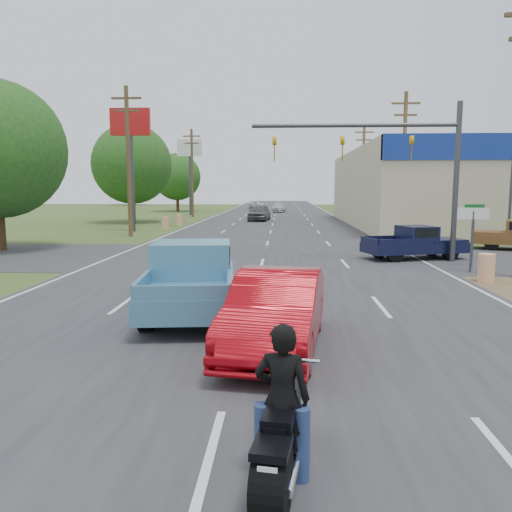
# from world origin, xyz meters

# --- Properties ---
(ground) EXTENTS (200.00, 200.00, 0.00)m
(ground) POSITION_xyz_m (0.00, 0.00, 0.00)
(ground) COLOR #385020
(ground) RESTS_ON ground
(main_road) EXTENTS (15.00, 180.00, 0.02)m
(main_road) POSITION_xyz_m (0.00, 40.00, 0.01)
(main_road) COLOR #2D2D30
(main_road) RESTS_ON ground
(cross_road) EXTENTS (120.00, 10.00, 0.02)m
(cross_road) POSITION_xyz_m (0.00, 18.00, 0.01)
(cross_road) COLOR #2D2D30
(cross_road) RESTS_ON ground
(utility_pole_2) EXTENTS (2.00, 0.28, 10.00)m
(utility_pole_2) POSITION_xyz_m (9.50, 31.00, 5.32)
(utility_pole_2) COLOR #4C3823
(utility_pole_2) RESTS_ON ground
(utility_pole_3) EXTENTS (2.00, 0.28, 10.00)m
(utility_pole_3) POSITION_xyz_m (9.50, 49.00, 5.32)
(utility_pole_3) COLOR #4C3823
(utility_pole_3) RESTS_ON ground
(utility_pole_5) EXTENTS (2.00, 0.28, 10.00)m
(utility_pole_5) POSITION_xyz_m (-9.50, 28.00, 5.32)
(utility_pole_5) COLOR #4C3823
(utility_pole_5) RESTS_ON ground
(utility_pole_6) EXTENTS (2.00, 0.28, 10.00)m
(utility_pole_6) POSITION_xyz_m (-9.50, 52.00, 5.32)
(utility_pole_6) COLOR #4C3823
(utility_pole_6) RESTS_ON ground
(tree_1) EXTENTS (7.56, 7.56, 9.36)m
(tree_1) POSITION_xyz_m (-13.50, 42.00, 5.57)
(tree_1) COLOR #422D19
(tree_1) RESTS_ON ground
(tree_2) EXTENTS (6.72, 6.72, 8.32)m
(tree_2) POSITION_xyz_m (-14.20, 66.00, 4.95)
(tree_2) COLOR #422D19
(tree_2) RESTS_ON ground
(tree_5) EXTENTS (7.98, 7.98, 9.88)m
(tree_5) POSITION_xyz_m (30.00, 95.00, 5.88)
(tree_5) COLOR #422D19
(tree_5) RESTS_ON ground
(tree_6) EXTENTS (8.82, 8.82, 10.92)m
(tree_6) POSITION_xyz_m (-30.00, 95.00, 6.51)
(tree_6) COLOR #422D19
(tree_6) RESTS_ON ground
(barrel_0) EXTENTS (0.56, 0.56, 1.00)m
(barrel_0) POSITION_xyz_m (8.00, 12.00, 0.50)
(barrel_0) COLOR orange
(barrel_0) RESTS_ON ground
(barrel_1) EXTENTS (0.56, 0.56, 1.00)m
(barrel_1) POSITION_xyz_m (8.40, 20.50, 0.50)
(barrel_1) COLOR orange
(barrel_1) RESTS_ON ground
(barrel_2) EXTENTS (0.56, 0.56, 1.00)m
(barrel_2) POSITION_xyz_m (-8.50, 34.00, 0.50)
(barrel_2) COLOR orange
(barrel_2) RESTS_ON ground
(barrel_3) EXTENTS (0.56, 0.56, 1.00)m
(barrel_3) POSITION_xyz_m (-8.20, 38.00, 0.50)
(barrel_3) COLOR orange
(barrel_3) RESTS_ON ground
(pole_sign_left_near) EXTENTS (3.00, 0.35, 9.20)m
(pole_sign_left_near) POSITION_xyz_m (-10.50, 32.00, 7.17)
(pole_sign_left_near) COLOR #3F3F44
(pole_sign_left_near) RESTS_ON ground
(pole_sign_left_far) EXTENTS (3.00, 0.35, 9.20)m
(pole_sign_left_far) POSITION_xyz_m (-10.50, 56.00, 7.17)
(pole_sign_left_far) COLOR #3F3F44
(pole_sign_left_far) RESTS_ON ground
(lane_sign) EXTENTS (1.20, 0.08, 2.52)m
(lane_sign) POSITION_xyz_m (8.20, 14.00, 1.90)
(lane_sign) COLOR #3F3F44
(lane_sign) RESTS_ON ground
(street_name_sign) EXTENTS (0.80, 0.08, 2.61)m
(street_name_sign) POSITION_xyz_m (8.80, 15.50, 1.61)
(street_name_sign) COLOR #3F3F44
(street_name_sign) RESTS_ON ground
(signal_mast) EXTENTS (9.12, 0.40, 7.00)m
(signal_mast) POSITION_xyz_m (5.82, 17.00, 4.80)
(signal_mast) COLOR #3F3F44
(signal_mast) RESTS_ON ground
(red_convertible) EXTENTS (2.28, 4.96, 1.57)m
(red_convertible) POSITION_xyz_m (0.76, 4.25, 0.79)
(red_convertible) COLOR #9E070F
(red_convertible) RESTS_ON ground
(motorcycle) EXTENTS (0.79, 2.29, 1.16)m
(motorcycle) POSITION_xyz_m (0.86, -0.42, 0.51)
(motorcycle) COLOR black
(motorcycle) RESTS_ON ground
(rider) EXTENTS (0.68, 0.50, 1.71)m
(rider) POSITION_xyz_m (0.87, -0.35, 0.85)
(rider) COLOR black
(rider) RESTS_ON ground
(blue_pickup) EXTENTS (2.73, 5.81, 1.86)m
(blue_pickup) POSITION_xyz_m (-1.51, 7.31, 0.94)
(blue_pickup) COLOR black
(blue_pickup) RESTS_ON ground
(navy_pickup) EXTENTS (4.98, 3.04, 1.55)m
(navy_pickup) POSITION_xyz_m (7.11, 17.76, 0.78)
(navy_pickup) COLOR black
(navy_pickup) RESTS_ON ground
(distant_car_grey) EXTENTS (2.39, 5.04, 1.66)m
(distant_car_grey) POSITION_xyz_m (-1.47, 45.39, 0.83)
(distant_car_grey) COLOR #504F54
(distant_car_grey) RESTS_ON ground
(distant_car_silver) EXTENTS (2.09, 4.55, 1.29)m
(distant_car_silver) POSITION_xyz_m (0.39, 64.59, 0.64)
(distant_car_silver) COLOR silver
(distant_car_silver) RESTS_ON ground
(distant_car_white) EXTENTS (2.60, 4.48, 1.17)m
(distant_car_white) POSITION_xyz_m (-3.42, 77.80, 0.59)
(distant_car_white) COLOR silver
(distant_car_white) RESTS_ON ground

